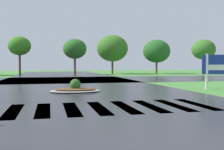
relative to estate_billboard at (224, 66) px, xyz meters
The scene contains 6 objects.
asphalt_roadway 8.26m from the estate_billboard, behind, with size 11.75×80.00×0.01m, color #2B2B30.
asphalt_cross_road 14.51m from the estate_billboard, 124.35° to the left, with size 90.00×10.58×0.01m, color #2B2B30.
crosswalk_stripes 9.53m from the estate_billboard, 149.79° to the right, with size 7.65×2.88×0.01m.
estate_billboard is the anchor object (origin of this frame).
median_island 8.54m from the estate_billboard, behind, with size 2.64×1.84×0.68m.
background_treeline 24.94m from the estate_billboard, 97.03° to the left, with size 37.69×6.00×5.78m.
Camera 1 is at (-1.60, -3.33, 1.46)m, focal length 43.07 mm.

